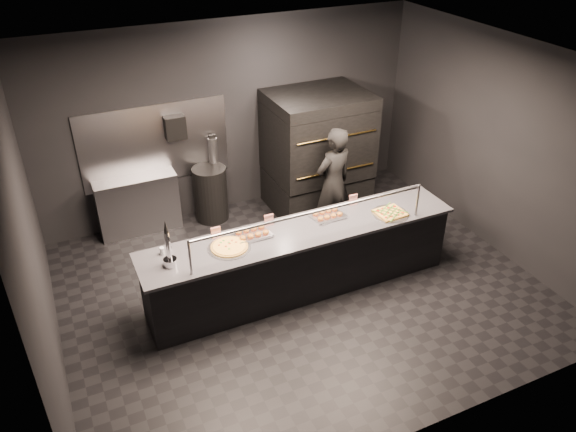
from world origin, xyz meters
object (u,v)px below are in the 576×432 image
object	(u,v)px
round_pizza	(229,247)
slider_tray_b	(328,215)
pizza_oven	(317,151)
towel_dispenser	(175,127)
prep_shelf	(138,205)
service_counter	(301,260)
slider_tray_a	(252,233)
beer_tap	(169,253)
trash_bin	(211,194)
fire_extinguisher	(213,151)
worker	(333,183)
square_pizza	(390,213)

from	to	relation	value
round_pizza	slider_tray_b	bearing A→B (deg)	6.12
pizza_oven	towel_dispenser	distance (m)	2.23
prep_shelf	towel_dispenser	distance (m)	1.31
service_counter	slider_tray_a	distance (m)	0.78
towel_dispenser	beer_tap	bearing A→B (deg)	-107.55
beer_tap	towel_dispenser	bearing A→B (deg)	72.45
slider_tray_a	trash_bin	size ratio (longest dim) A/B	0.53
pizza_oven	fire_extinguisher	distance (m)	1.63
beer_tap	slider_tray_b	distance (m)	2.13
slider_tray_b	worker	world-z (taller)	worker
fire_extinguisher	beer_tap	xyz separation A→B (m)	(-1.32, -2.44, 0.03)
round_pizza	trash_bin	world-z (taller)	round_pizza
beer_tap	worker	bearing A→B (deg)	21.78
square_pizza	pizza_oven	bearing A→B (deg)	90.29
pizza_oven	worker	bearing A→B (deg)	-101.79
prep_shelf	slider_tray_a	bearing A→B (deg)	-65.26
towel_dispenser	prep_shelf	bearing A→B (deg)	-174.29
fire_extinguisher	slider_tray_a	distance (m)	2.27
slider_tray_a	square_pizza	world-z (taller)	slider_tray_a
square_pizza	round_pizza	bearing A→B (deg)	176.11
service_counter	square_pizza	size ratio (longest dim) A/B	8.76
pizza_oven	trash_bin	bearing A→B (deg)	169.30
pizza_oven	fire_extinguisher	world-z (taller)	pizza_oven
prep_shelf	round_pizza	size ratio (longest dim) A/B	2.35
pizza_oven	prep_shelf	bearing A→B (deg)	171.46
worker	square_pizza	bearing A→B (deg)	86.46
trash_bin	slider_tray_a	bearing A→B (deg)	-92.91
fire_extinguisher	slider_tray_a	world-z (taller)	fire_extinguisher
service_counter	round_pizza	xyz separation A→B (m)	(-0.95, 0.00, 0.47)
round_pizza	service_counter	bearing A→B (deg)	-0.04
towel_dispenser	fire_extinguisher	world-z (taller)	towel_dispenser
fire_extinguisher	beer_tap	distance (m)	2.78
towel_dispenser	slider_tray_b	bearing A→B (deg)	-58.96
beer_tap	round_pizza	distance (m)	0.74
slider_tray_a	slider_tray_b	xyz separation A→B (m)	(1.05, 0.00, -0.00)
round_pizza	square_pizza	xyz separation A→B (m)	(2.16, -0.15, 0.00)
fire_extinguisher	trash_bin	xyz separation A→B (m)	(-0.15, -0.18, -0.62)
service_counter	prep_shelf	size ratio (longest dim) A/B	3.42
slider_tray_b	pizza_oven	bearing A→B (deg)	66.74
fire_extinguisher	worker	distance (m)	1.95
pizza_oven	beer_tap	world-z (taller)	pizza_oven
pizza_oven	square_pizza	xyz separation A→B (m)	(0.01, -2.05, -0.03)
trash_bin	fire_extinguisher	bearing A→B (deg)	51.14
service_counter	slider_tray_b	distance (m)	0.67
service_counter	worker	distance (m)	1.50
fire_extinguisher	square_pizza	bearing A→B (deg)	-58.50
service_counter	towel_dispenser	bearing A→B (deg)	110.63
round_pizza	slider_tray_b	size ratio (longest dim) A/B	1.11
towel_dispenser	slider_tray_a	xyz separation A→B (m)	(0.30, -2.24, -0.60)
slider_tray_a	worker	xyz separation A→B (m)	(1.62, 0.88, -0.09)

